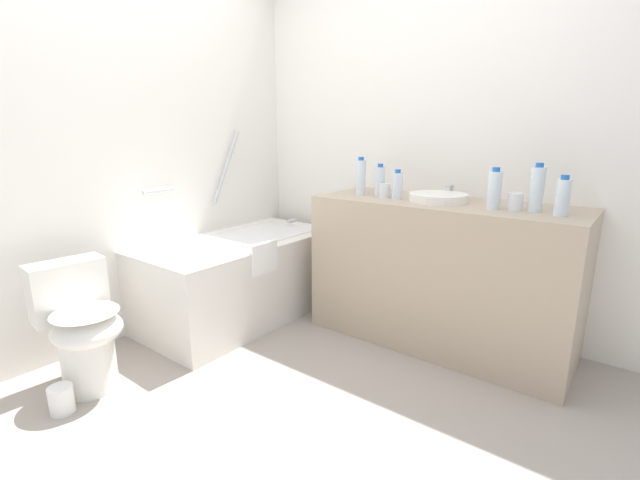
# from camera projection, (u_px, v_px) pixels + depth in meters

# --- Properties ---
(ground_plane) EXTENTS (3.97, 3.97, 0.00)m
(ground_plane) POSITION_uv_depth(u_px,v_px,m) (277.00, 413.00, 2.07)
(ground_plane) COLOR #9E9389
(wall_back_tiled) EXTENTS (3.37, 0.10, 2.49)m
(wall_back_tiled) POSITION_uv_depth(u_px,v_px,m) (101.00, 141.00, 2.59)
(wall_back_tiled) COLOR white
(wall_back_tiled) RESTS_ON ground_plane
(wall_right_mirror) EXTENTS (0.10, 3.09, 2.49)m
(wall_right_mirror) POSITION_uv_depth(u_px,v_px,m) (427.00, 140.00, 2.95)
(wall_right_mirror) COLOR white
(wall_right_mirror) RESTS_ON ground_plane
(bathtub) EXTENTS (1.42, 0.72, 1.31)m
(bathtub) POSITION_uv_depth(u_px,v_px,m) (241.00, 275.00, 3.11)
(bathtub) COLOR silver
(bathtub) RESTS_ON ground_plane
(toilet) EXTENTS (0.39, 0.49, 0.67)m
(toilet) POSITION_uv_depth(u_px,v_px,m) (82.00, 328.00, 2.22)
(toilet) COLOR white
(toilet) RESTS_ON ground_plane
(vanity_counter) EXTENTS (0.61, 1.56, 0.90)m
(vanity_counter) POSITION_uv_depth(u_px,v_px,m) (440.00, 273.00, 2.70)
(vanity_counter) COLOR tan
(vanity_counter) RESTS_ON ground_plane
(sink_basin) EXTENTS (0.34, 0.34, 0.05)m
(sink_basin) POSITION_uv_depth(u_px,v_px,m) (438.00, 198.00, 2.59)
(sink_basin) COLOR white
(sink_basin) RESTS_ON vanity_counter
(sink_faucet) EXTENTS (0.11, 0.15, 0.09)m
(sink_faucet) POSITION_uv_depth(u_px,v_px,m) (451.00, 192.00, 2.74)
(sink_faucet) COLOR silver
(sink_faucet) RESTS_ON vanity_counter
(water_bottle_0) EXTENTS (0.07, 0.07, 0.21)m
(water_bottle_0) POSITION_uv_depth(u_px,v_px,m) (380.00, 181.00, 2.83)
(water_bottle_0) COLOR silver
(water_bottle_0) RESTS_ON vanity_counter
(water_bottle_1) EXTENTS (0.07, 0.07, 0.25)m
(water_bottle_1) POSITION_uv_depth(u_px,v_px,m) (537.00, 189.00, 2.25)
(water_bottle_1) COLOR silver
(water_bottle_1) RESTS_ON vanity_counter
(water_bottle_2) EXTENTS (0.07, 0.07, 0.25)m
(water_bottle_2) POSITION_uv_depth(u_px,v_px,m) (361.00, 177.00, 2.86)
(water_bottle_2) COLOR silver
(water_bottle_2) RESTS_ON vanity_counter
(water_bottle_3) EXTENTS (0.07, 0.07, 0.20)m
(water_bottle_3) POSITION_uv_depth(u_px,v_px,m) (563.00, 197.00, 2.13)
(water_bottle_3) COLOR silver
(water_bottle_3) RESTS_ON vanity_counter
(water_bottle_4) EXTENTS (0.06, 0.06, 0.18)m
(water_bottle_4) POSITION_uv_depth(u_px,v_px,m) (397.00, 185.00, 2.68)
(water_bottle_4) COLOR silver
(water_bottle_4) RESTS_ON vanity_counter
(water_bottle_5) EXTENTS (0.07, 0.07, 0.22)m
(water_bottle_5) POSITION_uv_depth(u_px,v_px,m) (494.00, 190.00, 2.32)
(water_bottle_5) COLOR silver
(water_bottle_5) RESTS_ON vanity_counter
(drinking_glass_0) EXTENTS (0.08, 0.08, 0.09)m
(drinking_glass_0) POSITION_uv_depth(u_px,v_px,m) (515.00, 202.00, 2.30)
(drinking_glass_0) COLOR white
(drinking_glass_0) RESTS_ON vanity_counter
(drinking_glass_1) EXTENTS (0.07, 0.07, 0.09)m
(drinking_glass_1) POSITION_uv_depth(u_px,v_px,m) (385.00, 191.00, 2.75)
(drinking_glass_1) COLOR white
(drinking_glass_1) RESTS_ON vanity_counter
(toilet_paper_roll) EXTENTS (0.11, 0.11, 0.14)m
(toilet_paper_roll) POSITION_uv_depth(u_px,v_px,m) (61.00, 400.00, 2.06)
(toilet_paper_roll) COLOR white
(toilet_paper_roll) RESTS_ON ground_plane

